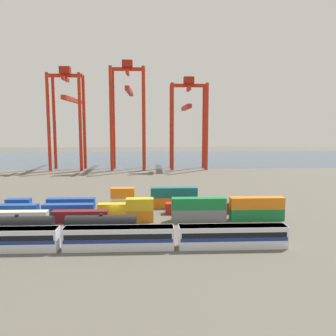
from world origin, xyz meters
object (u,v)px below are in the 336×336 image
Objects in this scene: shipping_container_13 at (178,208)px; gantry_crane_east at (188,114)px; freight_tank_row at (17,226)px; gantry_crane_central at (128,104)px; gantry_crane_west at (68,109)px; shipping_container_14 at (232,208)px; passenger_train at (119,237)px.

shipping_container_13 is 92.92m from gantry_crane_east.
shipping_container_13 is (32.31, 15.76, -0.67)m from freight_tank_row.
gantry_crane_central reaches higher than shipping_container_13.
gantry_crane_west reaches higher than shipping_container_13.
gantry_crane_central is at bearing 81.89° from freight_tank_row.
freight_tank_row is 3.80× the size of shipping_container_14.
passenger_train is 1.34× the size of gantry_crane_east.
passenger_train is 9.69× the size of shipping_container_13.
freight_tank_row is 48.11m from shipping_container_14.
passenger_train is 1.27× the size of freight_tank_row.
gantry_crane_east is (28.76, -0.01, -4.66)m from gantry_crane_central.
shipping_container_13 is 104.20m from gantry_crane_west.
gantry_crane_east is at bearing 91.16° from shipping_container_14.
shipping_container_14 is at bearing -56.40° from gantry_crane_west.
passenger_train is at bearing -22.11° from freight_tank_row.
gantry_crane_west is (-13.86, 105.04, 26.83)m from freight_tank_row.
gantry_crane_central reaches higher than freight_tank_row.
shipping_container_13 is (11.99, 24.02, -0.84)m from passenger_train.
passenger_train is at bearing -101.69° from gantry_crane_east.
shipping_container_14 is (45.45, 15.76, -0.67)m from freight_tank_row.
shipping_container_13 and shipping_container_14 have the same top height.
passenger_train is 4.84× the size of shipping_container_14.
passenger_train is 121.30m from gantry_crane_west.
shipping_container_14 is at bearing -71.01° from gantry_crane_central.
gantry_crane_west is 1.10× the size of gantry_crane_east.
freight_tank_row reaches higher than passenger_train.
gantry_crane_central is at bearing 101.09° from shipping_container_13.
freight_tank_row is at bearing -160.87° from shipping_container_14.
gantry_crane_west is at bearing 123.60° from shipping_container_14.
freight_tank_row reaches higher than shipping_container_14.
passenger_train is 1.15× the size of gantry_crane_central.
freight_tank_row is 35.95m from shipping_container_13.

